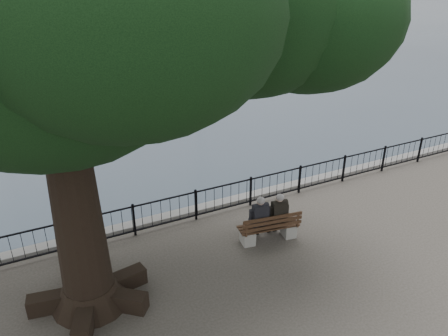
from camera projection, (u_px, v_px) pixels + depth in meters
harbor at (217, 218)px, 15.03m from camera, size 260.00×260.00×1.20m
railing at (224, 197)px, 14.17m from camera, size 22.06×0.06×1.00m
bench at (269, 230)px, 12.81m from camera, size 1.87×0.81×0.96m
person_left at (258, 220)px, 12.65m from camera, size 0.49×0.79×1.52m
person_right at (277, 216)px, 12.82m from camera, size 0.49×0.79×1.52m
tree at (96, 1)px, 8.20m from camera, size 12.66×8.84×10.34m
lion_monument at (63, 22)px, 53.13m from camera, size 5.57×5.57×8.32m
sailboat_b at (40, 101)px, 28.37m from camera, size 2.74×5.54×12.30m
sailboat_c at (196, 96)px, 29.60m from camera, size 2.59×5.72×10.87m
sailboat_d at (201, 71)px, 36.51m from camera, size 2.29×5.49×9.22m
sailboat_f at (52, 64)px, 39.25m from camera, size 2.65×6.12×11.50m
sailboat_g at (126, 49)px, 46.26m from camera, size 2.52×6.07×11.09m
sailboat_h at (2, 59)px, 40.87m from camera, size 2.98×6.37×13.98m
sailboat_i at (94, 87)px, 31.95m from camera, size 1.71×5.43×9.97m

